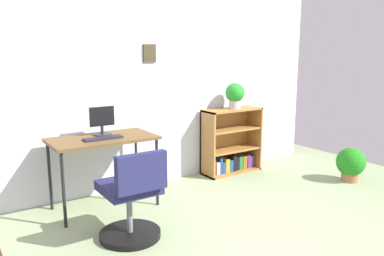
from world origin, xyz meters
name	(u,v)px	position (x,y,z in m)	size (l,w,h in m)	color
wall_back	(140,86)	(0.00, 2.15, 1.17)	(5.20, 0.12, 2.35)	silver
desk	(103,143)	(-0.63, 1.72, 0.67)	(1.02, 0.57, 0.73)	brown
monitor	(102,121)	(-0.59, 1.82, 0.87)	(0.25, 0.18, 0.29)	#262628
keyboard	(103,138)	(-0.65, 1.64, 0.74)	(0.37, 0.11, 0.02)	#201F2C
office_chair	(132,201)	(-0.70, 0.92, 0.34)	(0.52, 0.55, 0.79)	black
bookshelf_low	(230,145)	(1.19, 1.95, 0.36)	(0.80, 0.30, 0.85)	#A26F37
potted_plant_on_shelf	(235,94)	(1.21, 1.90, 1.03)	(0.25, 0.25, 0.33)	#B7B2A8
potted_plant_floor	(351,163)	(2.16, 0.82, 0.23)	(0.35, 0.35, 0.42)	#9E6642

